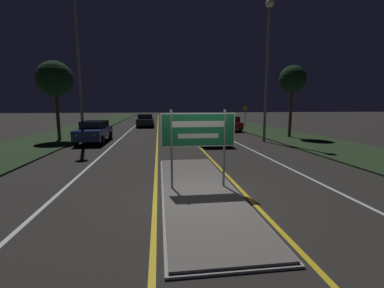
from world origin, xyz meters
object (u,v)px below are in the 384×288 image
Objects in this scene: car_receding_0 at (211,132)px; car_receding_1 at (229,123)px; highway_sign at (198,133)px; car_approaching_1 at (145,120)px; car_approaching_0 at (94,131)px; warning_sign at (245,114)px; streetlight_right_near at (268,49)px; streetlight_left_near at (77,37)px; car_receding_2 at (185,119)px.

car_receding_0 reaches higher than car_receding_1.
car_approaching_1 is at bearing 96.69° from highway_sign.
highway_sign reaches higher than car_approaching_1.
car_approaching_0 is (-8.03, 1.63, -0.02)m from car_receding_0.
car_approaching_1 is at bearing 169.72° from warning_sign.
streetlight_right_near reaches higher than car_approaching_0.
streetlight_left_near is 12.65m from streetlight_right_near.
car_approaching_0 is 0.97× the size of car_approaching_1.
car_receding_0 is at bearing -11.47° from car_approaching_0.
highway_sign reaches higher than car_receding_2.
highway_sign is 13.39m from streetlight_left_near.
streetlight_left_near is 15.51m from car_receding_1.
car_approaching_1 is at bearing 145.74° from car_receding_1.
streetlight_left_near reaches higher than streetlight_right_near.
car_receding_2 is at bearing 36.96° from car_approaching_1.
highway_sign is at bearing -122.61° from streetlight_right_near.
car_receding_0 reaches higher than car_approaching_0.
car_approaching_0 is 1.87× the size of warning_sign.
streetlight_right_near reaches higher than car_receding_0.
warning_sign reaches higher than car_approaching_0.
streetlight_right_near reaches higher than warning_sign.
car_receding_0 is 8.20m from car_approaching_0.
streetlight_right_near is at bearing -102.53° from warning_sign.
car_approaching_1 is at bearing 123.01° from streetlight_right_near.
highway_sign is 18.84m from car_receding_1.
streetlight_left_near is at bearing 120.83° from highway_sign.
car_approaching_0 is at bearing 174.06° from streetlight_right_near.
streetlight_left_near is 2.18× the size of car_approaching_1.
streetlight_left_near reaches higher than car_receding_2.
streetlight_left_near reaches higher than car_approaching_1.
streetlight_right_near reaches higher than highway_sign.
highway_sign is 27.80m from car_receding_2.
warning_sign is at bearing -10.28° from car_approaching_1.
car_receding_0 is 0.89× the size of car_receding_2.
streetlight_left_near is at bearing -143.71° from car_approaching_0.
car_receding_1 is (3.56, 8.43, -0.05)m from car_receding_0.
car_receding_1 is at bearing 30.41° from car_approaching_0.
streetlight_left_near is 20.16m from car_receding_2.
warning_sign is (8.91, 21.66, -0.24)m from highway_sign.
warning_sign is (15.24, 11.05, -5.41)m from streetlight_left_near.
streetlight_right_near is at bearing -3.56° from streetlight_left_near.
streetlight_right_near is at bearing 5.55° from car_receding_0.
highway_sign is 0.23× the size of streetlight_left_near.
car_receding_2 is at bearing 85.07° from highway_sign.
car_approaching_0 is at bearing 36.29° from streetlight_left_near.
car_receding_0 is at bearing -70.34° from car_approaching_1.
highway_sign is at bearing -62.76° from car_approaching_0.
car_approaching_1 is (-5.13, 14.34, -0.04)m from car_receding_0.
car_receding_0 is 0.86× the size of car_approaching_1.
car_receding_0 reaches higher than car_receding_2.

